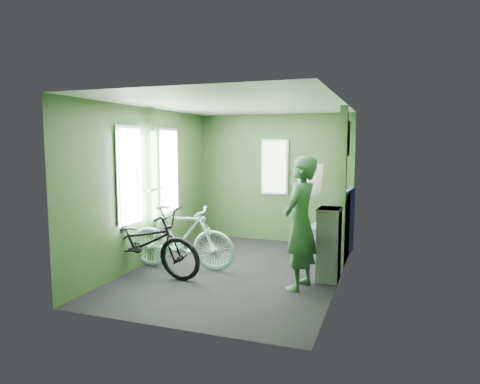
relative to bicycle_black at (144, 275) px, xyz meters
The scene contains 6 objects.
room 1.93m from the bicycle_black, 32.55° to the left, with size 4.00×4.02×2.31m.
bicycle_black is the anchor object (origin of this frame).
bicycle_mint 0.54m from the bicycle_black, 48.23° to the left, with size 0.44×1.56×0.94m, color #8ED9B9.
passenger 2.25m from the bicycle_black, ahead, with size 0.50×0.71×1.64m.
waste_box 2.51m from the bicycle_black, 15.46° to the left, with size 0.28×0.39×0.95m, color slate.
bench_seat 3.01m from the bicycle_black, 40.84° to the left, with size 0.63×1.03×1.05m.
Camera 1 is at (1.99, -5.51, 1.78)m, focal length 32.00 mm.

